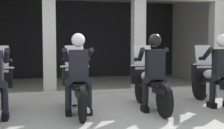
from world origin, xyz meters
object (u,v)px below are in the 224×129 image
police_officer_center_right (154,66)px  police_officer_far_right (221,64)px  police_officer_center_left (78,67)px  motorcycle_center_left (77,87)px  motorcycle_far_right (213,83)px  motorcycle_center_right (149,85)px

police_officer_center_right → police_officer_far_right: size_ratio=1.00×
police_officer_center_right → police_officer_center_left: bearing=165.3°
motorcycle_center_left → motorcycle_far_right: bearing=-7.7°
motorcycle_far_right → police_officer_far_right: 0.52m
motorcycle_far_right → motorcycle_center_left: bearing=166.6°
motorcycle_center_left → police_officer_far_right: size_ratio=1.29×
motorcycle_center_left → motorcycle_far_right: 3.08m
motorcycle_center_right → motorcycle_center_left: bearing=165.3°
motorcycle_center_right → motorcycle_far_right: (1.54, 0.03, 0.00)m
police_officer_center_left → police_officer_far_right: 3.08m
police_officer_center_left → motorcycle_far_right: (3.08, 0.28, -0.44)m
motorcycle_center_left → police_officer_center_right: 1.63m
police_officer_center_right → motorcycle_center_right: bearing=76.5°
police_officer_center_left → motorcycle_far_right: size_ratio=0.78×
police_officer_center_left → motorcycle_center_right: police_officer_center_left is taller
motorcycle_far_right → police_officer_far_right: (-0.00, -0.28, 0.44)m
police_officer_center_left → police_officer_center_right: size_ratio=1.00×
police_officer_center_right → police_officer_far_right: bearing=-12.0°
police_officer_center_right → police_officer_far_right: same height
motorcycle_center_right → motorcycle_far_right: size_ratio=1.00×
police_officer_far_right → motorcycle_center_right: bearing=157.5°
motorcycle_center_left → police_officer_far_right: bearing=-13.0°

